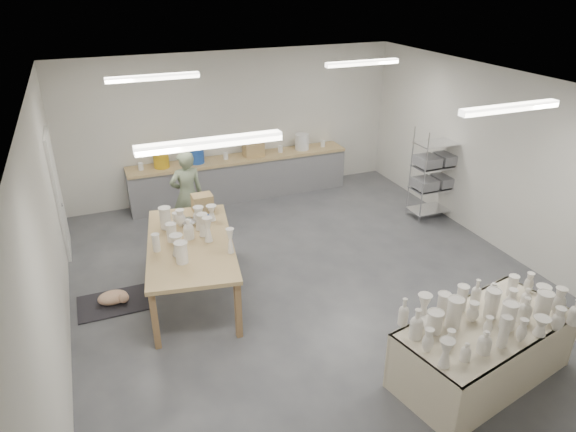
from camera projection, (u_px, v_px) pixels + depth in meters
name	position (u px, v px, depth m)	size (l,w,h in m)	color
room	(306.00, 158.00, 7.08)	(8.00, 8.02, 3.00)	#424449
back_counter	(240.00, 176.00, 10.80)	(4.60, 0.60, 1.24)	tan
wire_shelf	(436.00, 172.00, 9.79)	(0.88, 0.48, 1.80)	silver
drying_table	(483.00, 346.00, 5.99)	(2.32, 1.46, 1.13)	olive
work_table	(191.00, 237.00, 7.44)	(1.58, 2.55, 1.27)	tan
rug	(114.00, 303.00, 7.49)	(1.00, 0.70, 0.02)	black
cat	(114.00, 297.00, 7.44)	(0.49, 0.39, 0.18)	white
potter	(187.00, 195.00, 9.07)	(0.59, 0.39, 1.63)	gray
red_stool	(186.00, 214.00, 9.51)	(0.46, 0.46, 0.36)	#B52619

